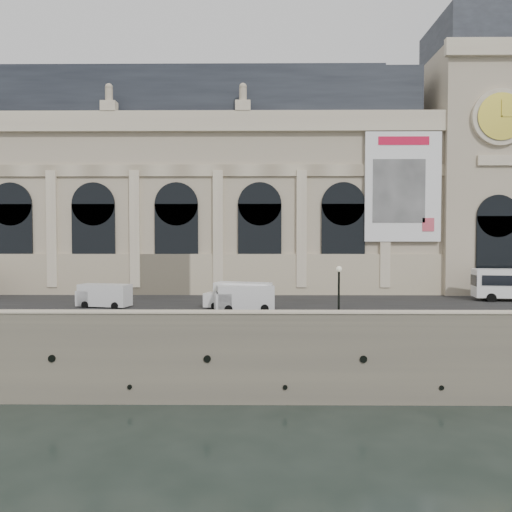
# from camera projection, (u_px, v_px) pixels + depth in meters

# --- Properties ---
(ground) EXTENTS (260.00, 260.00, 0.00)m
(ground) POSITION_uv_depth(u_px,v_px,m) (182.00, 405.00, 38.48)
(ground) COLOR black
(ground) RESTS_ON ground
(quay) EXTENTS (160.00, 70.00, 6.00)m
(quay) POSITION_uv_depth(u_px,v_px,m) (219.00, 305.00, 73.35)
(quay) COLOR #78715C
(quay) RESTS_ON ground
(street) EXTENTS (160.00, 24.00, 0.06)m
(street) POSITION_uv_depth(u_px,v_px,m) (202.00, 304.00, 52.26)
(street) COLOR #2D2D2D
(street) RESTS_ON quay
(parapet) EXTENTS (160.00, 1.40, 1.21)m
(parapet) POSITION_uv_depth(u_px,v_px,m) (182.00, 318.00, 38.85)
(parapet) COLOR #78715C
(parapet) RESTS_ON quay
(museum) EXTENTS (69.00, 18.70, 29.10)m
(museum) POSITION_uv_depth(u_px,v_px,m) (173.00, 189.00, 68.69)
(museum) COLOR #B8A88E
(museum) RESTS_ON quay
(clock_pavilion) EXTENTS (13.00, 14.72, 36.70)m
(clock_pavilion) POSITION_uv_depth(u_px,v_px,m) (473.00, 158.00, 65.26)
(clock_pavilion) COLOR #B8A88E
(clock_pavilion) RESTS_ON quay
(van_b) EXTENTS (5.52, 3.04, 2.32)m
(van_b) POSITION_uv_depth(u_px,v_px,m) (102.00, 296.00, 49.45)
(van_b) COLOR silver
(van_b) RESTS_ON quay
(van_c) EXTENTS (5.75, 2.99, 2.44)m
(van_c) POSITION_uv_depth(u_px,v_px,m) (241.00, 298.00, 46.87)
(van_c) COLOR silver
(van_c) RESTS_ON quay
(box_truck) EXTENTS (6.76, 3.72, 2.60)m
(box_truck) POSITION_uv_depth(u_px,v_px,m) (239.00, 296.00, 48.22)
(box_truck) COLOR white
(box_truck) RESTS_ON quay
(lamp_right) EXTENTS (0.47, 0.47, 4.65)m
(lamp_right) POSITION_uv_depth(u_px,v_px,m) (339.00, 295.00, 40.01)
(lamp_right) COLOR black
(lamp_right) RESTS_ON quay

